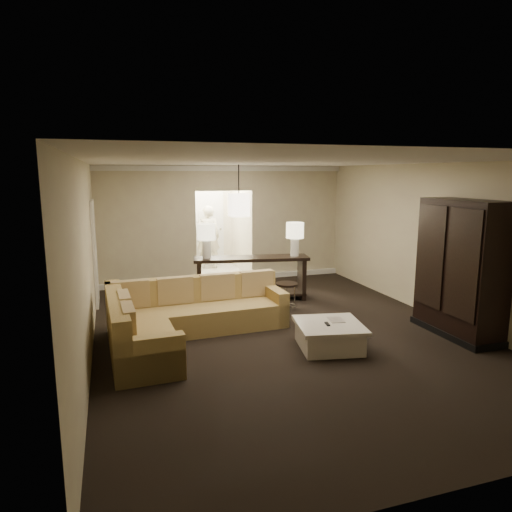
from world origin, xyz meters
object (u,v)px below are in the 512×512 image
object	(u,v)px
sectional_sofa	(182,318)
console_table	(251,274)
drink_table	(287,291)
person	(208,234)
armoire	(460,271)
coffee_table	(329,335)

from	to	relation	value
sectional_sofa	console_table	xyz separation A→B (m)	(1.73, 1.85, 0.19)
drink_table	person	world-z (taller)	person
sectional_sofa	drink_table	xyz separation A→B (m)	(2.17, 0.93, 0.03)
armoire	sectional_sofa	bearing A→B (deg)	164.85
person	drink_table	bearing A→B (deg)	110.32
armoire	console_table	bearing A→B (deg)	130.71
console_table	armoire	size ratio (longest dim) A/B	1.10
armoire	person	xyz separation A→B (m)	(-2.76, 6.51, -0.09)
coffee_table	armoire	size ratio (longest dim) A/B	0.51
armoire	drink_table	xyz separation A→B (m)	(-2.16, 2.11, -0.67)
coffee_table	person	bearing A→B (deg)	94.44
console_table	person	distance (m)	3.52
armoire	drink_table	size ratio (longest dim) A/B	4.11
console_table	armoire	bearing A→B (deg)	-39.24
console_table	armoire	distance (m)	4.01
person	sectional_sofa	bearing A→B (deg)	86.20
armoire	coffee_table	bearing A→B (deg)	177.46
coffee_table	console_table	bearing A→B (deg)	96.46
coffee_table	person	world-z (taller)	person
sectional_sofa	coffee_table	distance (m)	2.33
sectional_sofa	person	xyz separation A→B (m)	(1.57, 5.33, 0.62)
sectional_sofa	coffee_table	world-z (taller)	sectional_sofa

